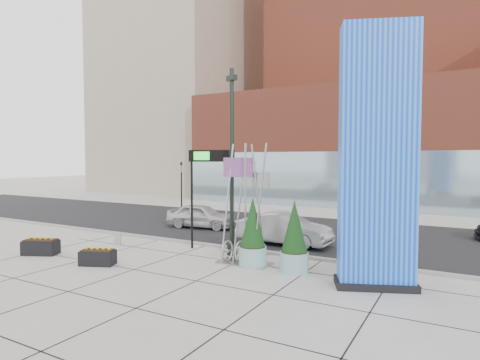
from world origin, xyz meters
The scene contains 19 objects.
ground centered at (0.00, 0.00, 0.00)m, with size 160.00×160.00×0.00m, color #9E9991.
street_asphalt centered at (0.00, 10.00, 0.01)m, with size 80.00×12.00×0.02m, color black.
curb_edge centered at (0.00, 4.00, 0.06)m, with size 80.00×0.30×0.12m, color gray.
tower_podium centered at (1.00, 27.00, 5.50)m, with size 34.00×10.00×11.00m, color #9F442E.
tower_glass_front centered at (1.00, 22.20, 2.50)m, with size 34.00×0.60×5.00m, color #8CA5B2.
building_beige_left centered at (-26.00, 34.00, 17.00)m, with size 18.00×20.00×34.00m, color gray.
blue_pylon centered at (6.68, 1.41, 4.25)m, with size 2.88×2.09×8.79m.
lamp_post centered at (0.11, 3.00, 3.42)m, with size 0.57×0.46×8.35m.
public_art_sculpture centered at (1.38, 1.90, 1.31)m, with size 2.23×1.15×5.00m.
concrete_bollard centered at (-6.00, 2.00, 0.30)m, with size 0.31×0.31×0.61m, color gray.
overhead_street_sign centered at (-1.47, 3.23, 4.10)m, with size 2.23×0.75×4.78m.
round_planter_east centered at (5.62, 3.60, 1.13)m, with size 0.95×0.95×2.38m.
round_planter_mid centered at (3.60, 1.80, 1.31)m, with size 1.11×1.11×2.77m.
round_planter_west centered at (1.80, 1.80, 1.33)m, with size 1.12×1.12×2.81m.
box_planter_north centered at (-7.50, -1.22, 0.38)m, with size 1.68×1.30×0.83m.
box_planter_south centered at (-3.80, -1.20, 0.35)m, with size 1.53×1.16×0.75m.
car_white_west centered at (-5.18, 8.19, 0.75)m, with size 1.77×4.41×1.50m, color silver.
car_silver_mid centered at (1.31, 6.14, 0.80)m, with size 1.69×4.84×1.59m, color #A0A3A8.
traffic_signal centered at (-12.00, 15.00, 2.30)m, with size 0.15×0.18×4.10m.
Camera 1 is at (9.24, -12.48, 4.34)m, focal length 30.00 mm.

